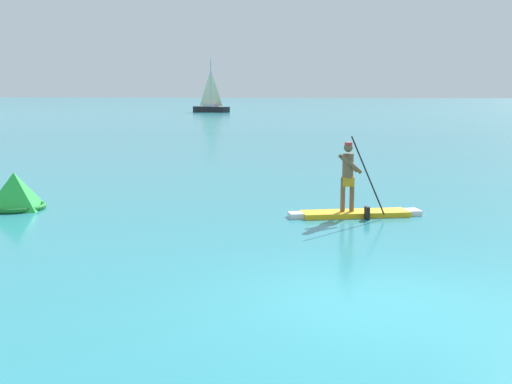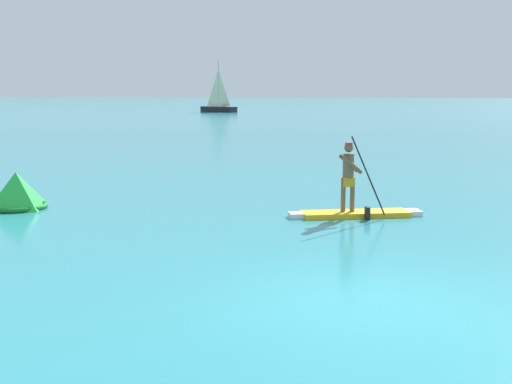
# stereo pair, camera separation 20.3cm
# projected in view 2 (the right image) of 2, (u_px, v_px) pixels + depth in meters

# --- Properties ---
(ground) EXTENTS (440.00, 440.00, 0.00)m
(ground) POSITION_uv_depth(u_px,v_px,m) (373.00, 304.00, 9.26)
(ground) COLOR teal
(paddleboarder_mid_center) EXTENTS (3.17, 1.37, 1.95)m
(paddleboarder_mid_center) POSITION_uv_depth(u_px,v_px,m) (354.00, 202.00, 15.59)
(paddleboarder_mid_center) COLOR yellow
(paddleboarder_mid_center) RESTS_ON ground
(race_marker_buoy) EXTENTS (1.71, 1.71, 0.92)m
(race_marker_buoy) POSITION_uv_depth(u_px,v_px,m) (17.00, 193.00, 16.63)
(race_marker_buoy) COLOR green
(race_marker_buoy) RESTS_ON ground
(sailboat_left_horizon) EXTENTS (5.30, 3.93, 6.79)m
(sailboat_left_horizon) POSITION_uv_depth(u_px,v_px,m) (219.00, 106.00, 86.55)
(sailboat_left_horizon) COLOR black
(sailboat_left_horizon) RESTS_ON ground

